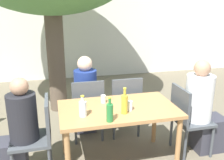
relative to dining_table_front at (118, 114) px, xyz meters
name	(u,v)px	position (x,y,z in m)	size (l,w,h in m)	color
cafe_building_wall	(78,25)	(0.00, 3.97, 0.75)	(10.00, 0.08, 2.80)	white
dining_table_front	(118,114)	(0.00, 0.00, 0.00)	(1.38, 0.81, 0.74)	#B27F4C
patio_chair_0	(39,133)	(-0.92, 0.00, -0.13)	(0.44, 0.44, 0.92)	#474C51
patio_chair_1	(187,116)	(0.92, 0.00, -0.13)	(0.44, 0.44, 0.92)	#474C51
patio_chair_2	(87,106)	(-0.28, 0.64, -0.13)	(0.44, 0.44, 0.92)	#474C51
patio_chair_3	(125,102)	(0.28, 0.64, -0.13)	(0.44, 0.44, 0.92)	#474C51
person_seated_0	(16,136)	(-1.16, 0.00, -0.13)	(0.56, 0.31, 1.18)	#383842
person_seated_1	(203,112)	(1.15, 0.00, -0.09)	(0.57, 0.35, 1.25)	#383842
person_seated_2	(85,99)	(-0.28, 0.88, -0.11)	(0.33, 0.56, 1.21)	#383842
water_bottle_0	(83,108)	(-0.43, -0.14, 0.18)	(0.08, 0.08, 0.24)	silver
oil_cruet_1	(125,104)	(0.03, -0.18, 0.20)	(0.07, 0.07, 0.30)	gold
green_bottle_2	(110,112)	(-0.18, -0.33, 0.19)	(0.07, 0.07, 0.27)	#287A38
drinking_glass_0	(130,106)	(0.11, -0.11, 0.15)	(0.07, 0.07, 0.11)	white
drinking_glass_1	(103,99)	(-0.14, 0.19, 0.14)	(0.06, 0.06, 0.10)	silver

